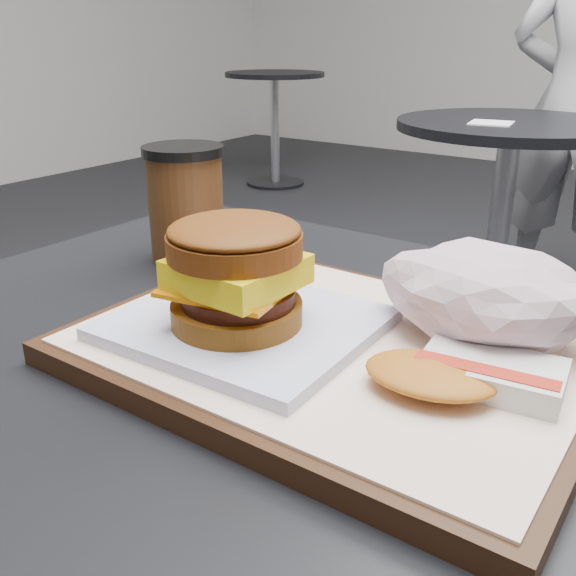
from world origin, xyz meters
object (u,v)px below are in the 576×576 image
(serving_tray, at_px, (333,350))
(coffee_cup, at_px, (186,203))
(crumpled_wrapper, at_px, (486,294))
(customer_table, at_px, (309,528))
(neighbor_table, at_px, (504,185))
(hash_brown, at_px, (464,374))
(breakfast_sandwich, at_px, (239,286))

(serving_tray, relative_size, coffee_cup, 3.04)
(crumpled_wrapper, height_order, coffee_cup, coffee_cup)
(customer_table, relative_size, crumpled_wrapper, 5.06)
(customer_table, xyz_separation_m, neighbor_table, (-0.35, 1.65, -0.03))
(hash_brown, xyz_separation_m, crumpled_wrapper, (-0.02, 0.08, 0.02))
(serving_tray, xyz_separation_m, coffee_cup, (-0.26, 0.11, 0.05))
(breakfast_sandwich, relative_size, crumpled_wrapper, 1.24)
(customer_table, xyz_separation_m, crumpled_wrapper, (0.12, 0.06, 0.24))
(customer_table, distance_m, breakfast_sandwich, 0.25)
(breakfast_sandwich, height_order, neighbor_table, breakfast_sandwich)
(neighbor_table, bearing_deg, serving_tray, -77.23)
(customer_table, bearing_deg, serving_tray, -21.48)
(customer_table, xyz_separation_m, breakfast_sandwich, (-0.04, -0.04, 0.24))
(customer_table, height_order, breakfast_sandwich, breakfast_sandwich)
(hash_brown, height_order, crumpled_wrapper, crumpled_wrapper)
(customer_table, xyz_separation_m, serving_tray, (0.03, -0.01, 0.20))
(breakfast_sandwich, bearing_deg, serving_tray, 28.18)
(crumpled_wrapper, relative_size, neighbor_table, 0.21)
(serving_tray, relative_size, breakfast_sandwich, 1.94)
(breakfast_sandwich, bearing_deg, hash_brown, 6.99)
(hash_brown, bearing_deg, coffee_cup, 161.04)
(customer_table, distance_m, coffee_cup, 0.36)
(serving_tray, distance_m, coffee_cup, 0.29)
(coffee_cup, relative_size, neighbor_table, 0.17)
(serving_tray, bearing_deg, coffee_cup, 156.44)
(breakfast_sandwich, bearing_deg, neighbor_table, 100.46)
(hash_brown, relative_size, crumpled_wrapper, 0.79)
(customer_table, relative_size, neighbor_table, 1.07)
(customer_table, relative_size, breakfast_sandwich, 4.08)
(crumpled_wrapper, relative_size, coffee_cup, 1.26)
(coffee_cup, bearing_deg, hash_brown, -18.96)
(customer_table, distance_m, hash_brown, 0.26)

